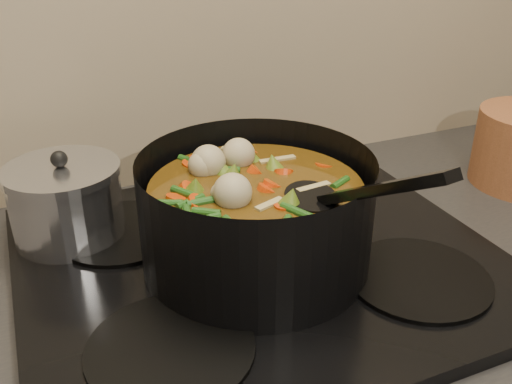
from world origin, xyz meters
name	(u,v)px	position (x,y,z in m)	size (l,w,h in m)	color
stovetop	(260,260)	(0.00, 1.93, 0.92)	(0.62, 0.54, 0.03)	black
stockpot	(256,216)	(-0.01, 1.92, 1.00)	(0.30, 0.39, 0.22)	black
saucepan	(66,201)	(-0.23, 2.08, 0.98)	(0.16, 0.16, 0.13)	silver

